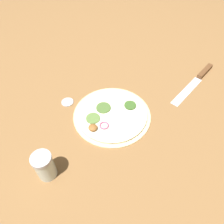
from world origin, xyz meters
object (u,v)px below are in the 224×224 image
Objects in this scene: knife at (200,77)px; loose_cap at (67,102)px; spice_jar at (45,166)px; pizza at (112,114)px.

loose_cap is at bearing -33.68° from knife.
spice_jar is at bearing -10.91° from knife.
pizza is at bearing -19.26° from knife.
spice_jar is at bearing -15.10° from pizza.
pizza is 6.12× the size of loose_cap.
loose_cap is at bearing -158.73° from spice_jar.
pizza reaches higher than knife.
knife is 0.71m from spice_jar.
knife is (-0.35, 0.25, -0.00)m from pizza.
spice_jar reaches higher than knife.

